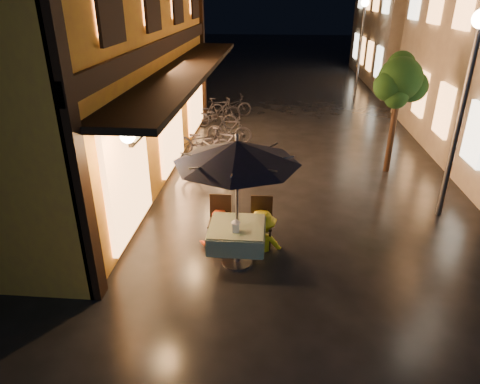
# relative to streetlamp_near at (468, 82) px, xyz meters

# --- Properties ---
(ground) EXTENTS (90.00, 90.00, 0.00)m
(ground) POSITION_rel_streetlamp_near_xyz_m (-3.00, -2.00, -2.92)
(ground) COLOR black
(ground) RESTS_ON ground
(west_building) EXTENTS (5.90, 11.40, 7.40)m
(west_building) POSITION_rel_streetlamp_near_xyz_m (-8.72, 2.00, 0.79)
(west_building) COLOR orange
(west_building) RESTS_ON ground
(east_building_far) EXTENTS (7.30, 10.30, 7.30)m
(east_building_far) POSITION_rel_streetlamp_near_xyz_m (4.49, 16.00, 0.74)
(east_building_far) COLOR tan
(east_building_far) RESTS_ON ground
(street_tree) EXTENTS (1.43, 1.20, 3.15)m
(street_tree) POSITION_rel_streetlamp_near_xyz_m (-0.59, 2.51, -0.50)
(street_tree) COLOR black
(street_tree) RESTS_ON ground
(streetlamp_near) EXTENTS (0.36, 0.36, 4.23)m
(streetlamp_near) POSITION_rel_streetlamp_near_xyz_m (0.00, 0.00, 0.00)
(streetlamp_near) COLOR #59595E
(streetlamp_near) RESTS_ON ground
(streetlamp_far) EXTENTS (0.36, 0.36, 4.23)m
(streetlamp_far) POSITION_rel_streetlamp_near_xyz_m (0.00, 12.00, 0.00)
(streetlamp_far) COLOR #59595E
(streetlamp_far) RESTS_ON ground
(cafe_table) EXTENTS (0.99, 0.99, 0.78)m
(cafe_table) POSITION_rel_streetlamp_near_xyz_m (-4.30, -2.26, -2.33)
(cafe_table) COLOR #59595E
(cafe_table) RESTS_ON ground
(patio_umbrella) EXTENTS (2.13, 2.13, 2.46)m
(patio_umbrella) POSITION_rel_streetlamp_near_xyz_m (-4.30, -2.26, -0.77)
(patio_umbrella) COLOR #59595E
(patio_umbrella) RESTS_ON ground
(cafe_chair_left) EXTENTS (0.42, 0.42, 0.97)m
(cafe_chair_left) POSITION_rel_streetlamp_near_xyz_m (-4.70, -1.52, -2.38)
(cafe_chair_left) COLOR black
(cafe_chair_left) RESTS_ON ground
(cafe_chair_right) EXTENTS (0.42, 0.42, 0.97)m
(cafe_chair_right) POSITION_rel_streetlamp_near_xyz_m (-3.90, -1.52, -2.38)
(cafe_chair_right) COLOR black
(cafe_chair_right) RESTS_ON ground
(table_lantern) EXTENTS (0.16, 0.16, 0.25)m
(table_lantern) POSITION_rel_streetlamp_near_xyz_m (-4.30, -2.47, -2.00)
(table_lantern) COLOR white
(table_lantern) RESTS_ON cafe_table
(person_orange) EXTENTS (0.84, 0.74, 1.46)m
(person_orange) POSITION_rel_streetlamp_near_xyz_m (-4.74, -1.66, -2.19)
(person_orange) COLOR #F8572A
(person_orange) RESTS_ON ground
(person_yellow) EXTENTS (1.07, 0.72, 1.53)m
(person_yellow) POSITION_rel_streetlamp_near_xyz_m (-3.88, -1.71, -2.15)
(person_yellow) COLOR yellow
(person_yellow) RESTS_ON ground
(bicycle_0) EXTENTS (1.73, 0.63, 0.91)m
(bicycle_0) POSITION_rel_streetlamp_near_xyz_m (-5.25, 1.37, -2.46)
(bicycle_0) COLOR black
(bicycle_0) RESTS_ON ground
(bicycle_1) EXTENTS (1.64, 0.97, 0.95)m
(bicycle_1) POSITION_rel_streetlamp_near_xyz_m (-5.17, 2.99, -2.44)
(bicycle_1) COLOR black
(bicycle_1) RESTS_ON ground
(bicycle_2) EXTENTS (1.88, 0.79, 0.96)m
(bicycle_2) POSITION_rel_streetlamp_near_xyz_m (-5.83, 3.13, -2.44)
(bicycle_2) COLOR black
(bicycle_2) RESTS_ON ground
(bicycle_3) EXTENTS (1.51, 0.53, 0.89)m
(bicycle_3) POSITION_rel_streetlamp_near_xyz_m (-5.18, 4.49, -2.47)
(bicycle_3) COLOR black
(bicycle_3) RESTS_ON ground
(bicycle_4) EXTENTS (1.62, 0.75, 0.82)m
(bicycle_4) POSITION_rel_streetlamp_near_xyz_m (-5.83, 6.16, -2.51)
(bicycle_4) COLOR black
(bicycle_4) RESTS_ON ground
(bicycle_5) EXTENTS (1.69, 0.92, 0.98)m
(bicycle_5) POSITION_rel_streetlamp_near_xyz_m (-5.79, 6.71, -2.43)
(bicycle_5) COLOR black
(bicycle_5) RESTS_ON ground
(bicycle_6) EXTENTS (1.74, 1.03, 0.86)m
(bicycle_6) POSITION_rel_streetlamp_near_xyz_m (-5.47, 7.67, -2.49)
(bicycle_6) COLOR #222229
(bicycle_6) RESTS_ON ground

